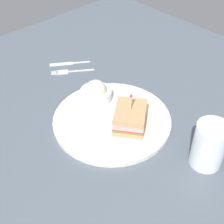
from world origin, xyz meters
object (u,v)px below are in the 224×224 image
at_px(plate, 112,120).
at_px(fork, 68,71).
at_px(knife, 68,63).
at_px(coleslaw_bowl, 96,93).
at_px(sandwich_half_center, 130,117).
at_px(drink_glass, 208,147).

xyz_separation_m(plate, fork, (-0.05, -0.25, -0.00)).
bearing_deg(knife, fork, 52.58).
relative_size(coleslaw_bowl, knife, 0.74).
relative_size(sandwich_half_center, drink_glass, 1.10).
bearing_deg(drink_glass, knife, -92.52).
bearing_deg(drink_glass, sandwich_half_center, -76.72).
bearing_deg(plate, sandwich_half_center, 107.45).
bearing_deg(fork, plate, 77.83).
xyz_separation_m(fork, knife, (-0.03, -0.04, 0.00)).
height_order(plate, fork, plate).
distance_m(plate, drink_glass, 0.24).
distance_m(plate, fork, 0.25).
bearing_deg(drink_glass, coleslaw_bowl, -82.82).
bearing_deg(fork, drink_glass, 90.54).
distance_m(plate, knife, 0.29).
xyz_separation_m(sandwich_half_center, coleslaw_bowl, (-0.00, -0.13, -0.00)).
relative_size(sandwich_half_center, fork, 1.04).
distance_m(plate, sandwich_half_center, 0.06).
distance_m(sandwich_half_center, fork, 0.30).
height_order(sandwich_half_center, coleslaw_bowl, sandwich_half_center).
bearing_deg(fork, knife, -127.42).
height_order(coleslaw_bowl, drink_glass, drink_glass).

